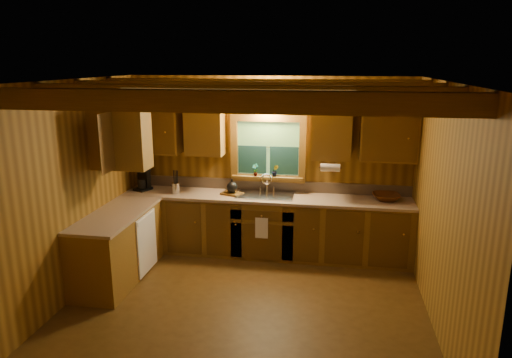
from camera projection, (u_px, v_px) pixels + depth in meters
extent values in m
plane|color=#4E3513|center=(245.00, 307.00, 5.49)|extent=(4.20, 4.20, 0.00)
plane|color=brown|center=(243.00, 81.00, 4.85)|extent=(4.20, 4.20, 0.00)
plane|color=brown|center=(268.00, 164.00, 6.98)|extent=(4.20, 0.00, 4.20)
plane|color=brown|center=(193.00, 277.00, 3.35)|extent=(4.20, 0.00, 4.20)
plane|color=brown|center=(70.00, 192.00, 5.51)|extent=(0.00, 3.80, 3.80)
plane|color=brown|center=(443.00, 211.00, 4.83)|extent=(0.00, 3.80, 3.80)
cube|color=brown|center=(214.00, 101.00, 3.73)|extent=(4.20, 0.14, 0.18)
cube|color=brown|center=(235.00, 95.00, 4.49)|extent=(4.20, 0.14, 0.18)
cube|color=brown|center=(250.00, 90.00, 5.26)|extent=(4.20, 0.14, 0.18)
cube|color=brown|center=(261.00, 86.00, 6.02)|extent=(4.20, 0.14, 0.18)
cube|color=brown|center=(265.00, 226.00, 6.90)|extent=(4.20, 0.62, 0.86)
cube|color=brown|center=(118.00, 247.00, 6.13)|extent=(0.62, 1.60, 0.86)
cube|color=tan|center=(265.00, 197.00, 6.79)|extent=(4.20, 0.66, 0.04)
cube|color=tan|center=(116.00, 215.00, 6.02)|extent=(0.64, 1.60, 0.04)
cube|color=#9F856B|center=(268.00, 185.00, 7.05)|extent=(4.20, 0.02, 0.16)
cube|color=white|center=(147.00, 243.00, 6.27)|extent=(0.02, 0.60, 0.80)
cube|color=brown|center=(154.00, 127.00, 6.96)|extent=(0.78, 0.34, 0.78)
cube|color=brown|center=(205.00, 129.00, 6.84)|extent=(0.55, 0.34, 0.78)
cube|color=brown|center=(332.00, 132.00, 6.54)|extent=(0.55, 0.34, 0.78)
cube|color=brown|center=(389.00, 133.00, 6.41)|extent=(0.78, 0.34, 0.78)
cube|color=brown|center=(107.00, 138.00, 6.00)|extent=(0.34, 1.10, 0.78)
cube|color=brown|center=(268.00, 118.00, 6.77)|extent=(1.12, 0.08, 0.10)
cube|color=brown|center=(268.00, 178.00, 6.99)|extent=(1.12, 0.08, 0.10)
cube|color=brown|center=(234.00, 147.00, 6.97)|extent=(0.10, 0.08, 0.80)
cube|color=brown|center=(303.00, 150.00, 6.80)|extent=(0.10, 0.08, 0.80)
cube|color=#477D34|center=(268.00, 148.00, 6.92)|extent=(0.92, 0.01, 0.80)
cube|color=#123434|center=(252.00, 159.00, 6.98)|extent=(0.42, 0.02, 0.42)
cube|color=#123434|center=(284.00, 161.00, 6.90)|extent=(0.42, 0.02, 0.42)
cylinder|color=black|center=(268.00, 147.00, 6.89)|extent=(0.92, 0.01, 0.01)
cube|color=brown|center=(267.00, 177.00, 6.95)|extent=(1.06, 0.14, 0.04)
cylinder|color=black|center=(268.00, 102.00, 6.72)|extent=(0.08, 0.03, 0.08)
cylinder|color=black|center=(261.00, 102.00, 6.68)|extent=(0.09, 0.17, 0.08)
cylinder|color=black|center=(275.00, 103.00, 6.64)|extent=(0.09, 0.17, 0.08)
sphere|color=#FFE0A5|center=(256.00, 108.00, 6.65)|extent=(0.13, 0.13, 0.13)
sphere|color=#FFE0A5|center=(278.00, 108.00, 6.59)|extent=(0.13, 0.13, 0.13)
cylinder|color=white|center=(330.00, 168.00, 6.46)|extent=(0.27, 0.11, 0.11)
cube|color=white|center=(262.00, 228.00, 6.57)|extent=(0.18, 0.01, 0.30)
cube|color=silver|center=(265.00, 195.00, 6.79)|extent=(0.82, 0.48, 0.02)
cube|color=#262628|center=(252.00, 199.00, 6.84)|extent=(0.34, 0.40, 0.14)
cube|color=#262628|center=(278.00, 200.00, 6.78)|extent=(0.34, 0.40, 0.14)
cylinder|color=silver|center=(267.00, 185.00, 6.94)|extent=(0.04, 0.04, 0.22)
torus|color=silver|center=(266.00, 179.00, 6.86)|extent=(0.16, 0.02, 0.16)
cube|color=black|center=(143.00, 189.00, 7.09)|extent=(0.19, 0.24, 0.03)
cube|color=black|center=(144.00, 177.00, 7.12)|extent=(0.19, 0.09, 0.32)
cube|color=black|center=(141.00, 170.00, 6.99)|extent=(0.19, 0.21, 0.04)
cylinder|color=black|center=(142.00, 184.00, 7.04)|extent=(0.12, 0.12, 0.14)
cylinder|color=silver|center=(176.00, 188.00, 6.91)|extent=(0.12, 0.12, 0.15)
cylinder|color=black|center=(174.00, 178.00, 6.87)|extent=(0.03, 0.04, 0.23)
cylinder|color=black|center=(175.00, 178.00, 6.87)|extent=(0.01, 0.01, 0.23)
cylinder|color=black|center=(176.00, 177.00, 6.88)|extent=(0.03, 0.04, 0.23)
cylinder|color=black|center=(177.00, 177.00, 6.89)|extent=(0.04, 0.06, 0.22)
cube|color=#533711|center=(232.00, 193.00, 6.86)|extent=(0.35, 0.30, 0.03)
sphere|color=black|center=(232.00, 187.00, 6.83)|extent=(0.16, 0.16, 0.16)
cylinder|color=black|center=(232.00, 180.00, 6.81)|extent=(0.03, 0.03, 0.04)
imported|color=#48230C|center=(386.00, 197.00, 6.56)|extent=(0.40, 0.40, 0.09)
imported|color=#533711|center=(255.00, 170.00, 6.92)|extent=(0.12, 0.10, 0.19)
imported|color=#533711|center=(275.00, 171.00, 6.90)|extent=(0.11, 0.09, 0.18)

